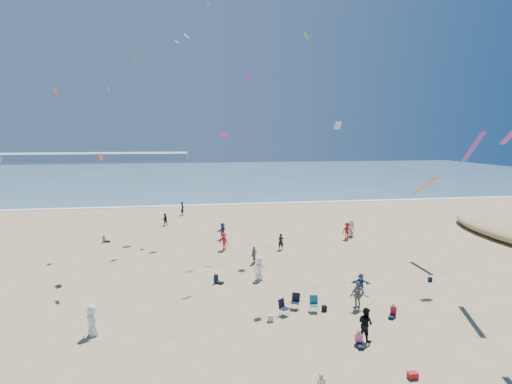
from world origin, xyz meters
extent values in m
plane|color=tan|center=(0.00, 0.00, 0.00)|extent=(220.00, 220.00, 0.00)
cube|color=#476B84|center=(0.00, 95.00, 0.03)|extent=(220.00, 100.00, 0.06)
cube|color=white|center=(0.00, 45.00, 0.04)|extent=(220.00, 1.20, 0.08)
cube|color=#7A8EA8|center=(-60.00, 170.00, 1.60)|extent=(110.00, 20.00, 3.20)
imported|color=black|center=(6.12, 18.39, 0.81)|extent=(0.61, 0.41, 1.62)
imported|color=white|center=(2.67, 10.59, 0.91)|extent=(0.94, 0.66, 1.82)
imported|color=maroon|center=(14.13, 21.34, 0.92)|extent=(1.27, 0.84, 1.83)
imported|color=black|center=(-3.89, 37.35, 0.95)|extent=(0.61, 0.78, 1.90)
imported|color=white|center=(-8.03, 3.44, 0.90)|extent=(0.97, 1.05, 1.79)
imported|color=navy|center=(9.38, 6.84, 0.73)|extent=(1.41, 0.86, 1.45)
imported|color=black|center=(6.95, 0.64, 0.92)|extent=(1.01, 1.11, 1.84)
imported|color=gray|center=(2.86, 14.60, 0.78)|extent=(0.87, 0.95, 1.56)
imported|color=#373D98|center=(0.74, 23.49, 0.90)|extent=(1.38, 1.67, 1.79)
imported|color=gray|center=(8.14, 4.49, 0.92)|extent=(1.15, 0.67, 1.84)
imported|color=black|center=(-5.91, 31.01, 0.77)|extent=(0.91, 0.81, 1.55)
imported|color=red|center=(0.55, 19.20, 0.86)|extent=(1.26, 1.22, 1.73)
imported|color=silver|center=(15.02, 22.35, 0.93)|extent=(0.89, 1.06, 1.85)
cube|color=silver|center=(2.21, 3.55, 0.20)|extent=(0.35, 0.20, 0.40)
cube|color=black|center=(5.87, 4.41, 0.19)|extent=(0.30, 0.22, 0.38)
cube|color=#B2191A|center=(7.63, -3.10, 0.15)|extent=(0.45, 0.30, 0.30)
cube|color=black|center=(15.64, 8.17, 0.17)|extent=(0.28, 0.18, 0.34)
cube|color=silver|center=(-2.72, 32.34, 23.13)|extent=(0.68, 0.64, 0.45)
cube|color=#782599|center=(3.52, 22.13, 17.07)|extent=(0.90, 0.66, 0.40)
cube|color=#18CAE8|center=(-3.70, 27.09, 21.25)|extent=(0.67, 0.77, 0.27)
cube|color=blue|center=(-10.55, 24.30, 15.83)|extent=(0.23, 0.56, 0.43)
cube|color=#E43D09|center=(-6.69, 16.49, 17.59)|extent=(0.70, 0.86, 0.45)
cube|color=#FF5107|center=(-9.81, 15.84, 9.44)|extent=(0.58, 0.82, 0.57)
cube|color=#FD3C0D|center=(-15.08, 22.48, 15.35)|extent=(0.62, 0.84, 0.43)
cube|color=#972097|center=(0.18, 13.03, 11.29)|extent=(0.76, 0.70, 0.44)
cube|color=white|center=(9.99, 13.99, 12.04)|extent=(0.63, 0.67, 0.66)
cube|color=green|center=(6.64, 12.50, 18.89)|extent=(0.37, 0.48, 0.52)
cube|color=green|center=(0.04, 32.97, 27.22)|extent=(0.46, 0.53, 0.33)
cube|color=#54238C|center=(17.13, 6.43, 10.39)|extent=(0.35, 3.14, 2.21)
cube|color=#FF4E1A|center=(18.52, 14.16, 6.65)|extent=(0.35, 2.64, 1.87)
camera|label=1|loc=(-2.22, -18.88, 11.20)|focal=28.00mm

